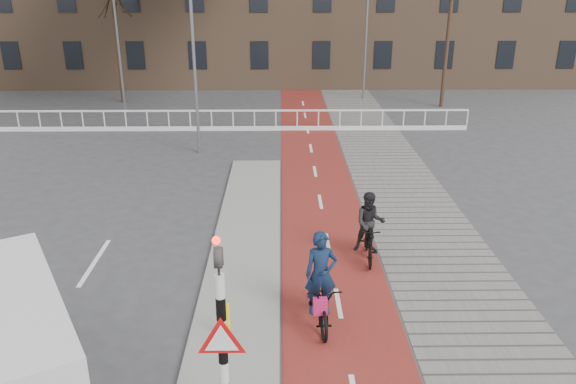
{
  "coord_description": "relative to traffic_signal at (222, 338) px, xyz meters",
  "views": [
    {
      "loc": [
        0.25,
        -8.7,
        6.77
      ],
      "look_at": [
        0.42,
        5.0,
        1.5
      ],
      "focal_mm": 35.0,
      "sensor_mm": 36.0,
      "label": 1
    }
  ],
  "objects": [
    {
      "name": "ground",
      "position": [
        0.6,
        2.02,
        -1.99
      ],
      "size": [
        120.0,
        120.0,
        0.0
      ],
      "primitive_type": "plane",
      "color": "#38383A",
      "rests_on": "ground"
    },
    {
      "name": "bike_lane",
      "position": [
        2.1,
        12.02,
        -1.98
      ],
      "size": [
        2.5,
        60.0,
        0.01
      ],
      "primitive_type": "cube",
      "color": "maroon",
      "rests_on": "ground"
    },
    {
      "name": "sidewalk",
      "position": [
        4.9,
        12.02,
        -1.98
      ],
      "size": [
        3.0,
        60.0,
        0.01
      ],
      "primitive_type": "cube",
      "color": "slate",
      "rests_on": "ground"
    },
    {
      "name": "curb_island",
      "position": [
        -0.1,
        6.02,
        -1.93
      ],
      "size": [
        1.8,
        16.0,
        0.12
      ],
      "primitive_type": "cube",
      "color": "gray",
      "rests_on": "ground"
    },
    {
      "name": "traffic_signal",
      "position": [
        0.0,
        0.0,
        0.0
      ],
      "size": [
        0.8,
        0.8,
        3.68
      ],
      "color": "black",
      "rests_on": "curb_island"
    },
    {
      "name": "bollard",
      "position": [
        -0.21,
        2.6,
        -1.48
      ],
      "size": [
        0.12,
        0.12,
        0.78
      ],
      "primitive_type": "cylinder",
      "color": "yellow",
      "rests_on": "curb_island"
    },
    {
      "name": "cyclist_near",
      "position": [
        1.64,
        3.31,
        -1.3
      ],
      "size": [
        0.84,
        2.02,
        2.04
      ],
      "rotation": [
        0.0,
        0.0,
        0.08
      ],
      "color": "black",
      "rests_on": "bike_lane"
    },
    {
      "name": "cyclist_far",
      "position": [
        3.05,
        6.07,
        -1.23
      ],
      "size": [
        0.8,
        1.7,
        1.82
      ],
      "rotation": [
        0.0,
        0.0,
        -0.06
      ],
      "color": "black",
      "rests_on": "bike_lane"
    },
    {
      "name": "van",
      "position": [
        -3.75,
        1.12,
        -0.95
      ],
      "size": [
        3.9,
        4.9,
        1.98
      ],
      "rotation": [
        0.0,
        0.0,
        0.53
      ],
      "color": "silver",
      "rests_on": "ground"
    },
    {
      "name": "railing",
      "position": [
        -4.4,
        19.02,
        -1.68
      ],
      "size": [
        28.0,
        0.1,
        0.99
      ],
      "color": "silver",
      "rests_on": "ground"
    },
    {
      "name": "tree_mid",
      "position": [
        -8.21,
        25.42,
        1.51
      ],
      "size": [
        0.25,
        0.25,
        6.99
      ],
      "primitive_type": "cylinder",
      "color": "black",
      "rests_on": "ground"
    },
    {
      "name": "tree_right",
      "position": [
        9.77,
        24.1,
        2.05
      ],
      "size": [
        0.21,
        0.21,
        8.07
      ],
      "primitive_type": "cylinder",
      "color": "black",
      "rests_on": "ground"
    },
    {
      "name": "streetlight_near",
      "position": [
        -2.51,
        15.45,
        2.16
      ],
      "size": [
        0.12,
        0.12,
        8.3
      ],
      "primitive_type": "cylinder",
      "color": "slate",
      "rests_on": "ground"
    },
    {
      "name": "streetlight_left",
      "position": [
        -7.4,
        22.71,
        1.88
      ],
      "size": [
        0.12,
        0.12,
        7.73
      ],
      "primitive_type": "cylinder",
      "color": "slate",
      "rests_on": "ground"
    },
    {
      "name": "streetlight_right",
      "position": [
        5.72,
        26.26,
        1.65
      ],
      "size": [
        0.12,
        0.12,
        7.27
      ],
      "primitive_type": "cylinder",
      "color": "slate",
      "rests_on": "ground"
    }
  ]
}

